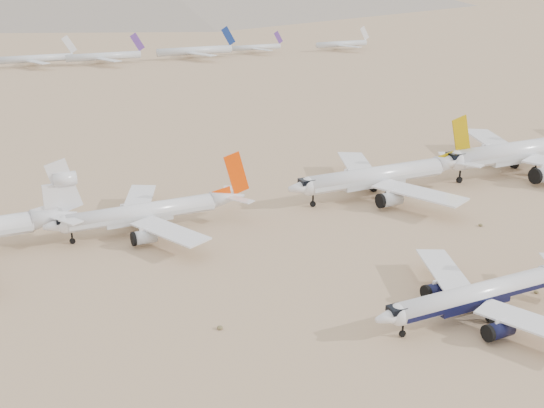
# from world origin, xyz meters

# --- Properties ---
(ground) EXTENTS (7000.00, 7000.00, 0.00)m
(ground) POSITION_xyz_m (0.00, 0.00, 0.00)
(ground) COLOR #987858
(ground) RESTS_ON ground
(main_airliner) EXTENTS (40.83, 39.88, 14.41)m
(main_airliner) POSITION_xyz_m (10.48, -0.16, 3.96)
(main_airliner) COLOR white
(main_airliner) RESTS_ON ground
(row2_navy_widebody) EXTENTS (60.53, 59.19, 21.53)m
(row2_navy_widebody) POSITION_xyz_m (78.78, 57.68, 6.01)
(row2_navy_widebody) COLOR white
(row2_navy_widebody) RESTS_ON ground
(row2_gold_tail) EXTENTS (50.87, 49.75, 18.11)m
(row2_gold_tail) POSITION_xyz_m (31.03, 58.31, 5.07)
(row2_gold_tail) COLOR white
(row2_gold_tail) RESTS_ON ground
(row2_orange_tail) EXTENTS (43.06, 42.12, 15.36)m
(row2_orange_tail) POSITION_xyz_m (-27.96, 60.21, 4.31)
(row2_orange_tail) COLOR white
(row2_orange_tail) RESTS_ON ground
(distant_storage_row) EXTENTS (464.60, 58.84, 15.97)m
(distant_storage_row) POSITION_xyz_m (-25.90, 321.23, 4.44)
(distant_storage_row) COLOR silver
(distant_storage_row) RESTS_ON ground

